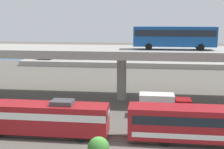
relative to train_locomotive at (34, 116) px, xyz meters
name	(u,v)px	position (x,y,z in m)	size (l,w,h in m)	color
rail_strip_near	(108,141)	(8.47, -0.78, -2.13)	(110.00, 0.12, 0.12)	#59544C
rail_strip_far	(110,135)	(8.47, 0.78, -2.13)	(110.00, 0.12, 0.12)	#59544C
train_locomotive	(34,116)	(0.00, 0.00, 0.00)	(16.26, 3.04, 4.18)	maroon
highway_overpass	(122,53)	(8.47, 16.00, 5.36)	(96.00, 10.36, 8.33)	gray
transit_bus_on_overpass	(174,36)	(16.36, 14.66, 8.20)	(12.00, 2.68, 3.40)	#14478C
service_truck_west	(163,104)	(14.73, 8.38, -0.56)	(6.80, 2.46, 3.04)	maroon
pier_parking_lot	(132,63)	(8.47, 51.00, -1.49)	(61.26, 10.03, 1.40)	gray
parked_car_0	(75,57)	(-7.86, 51.12, -0.03)	(4.02, 1.87, 1.50)	#515459
parked_car_1	(46,56)	(-16.54, 52.22, -0.02)	(4.47, 1.90, 1.50)	navy
parked_car_2	(45,57)	(-16.09, 49.61, -0.03)	(4.16, 1.84, 1.50)	black
parked_car_3	(187,58)	(23.12, 51.16, -0.02)	(4.60, 1.87, 1.50)	#515459
harbor_water	(136,55)	(8.47, 74.00, -2.19)	(140.00, 36.00, 0.01)	#2D5170
shrub_right	(98,148)	(8.10, -4.70, -1.15)	(2.08, 2.08, 2.08)	#326D29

